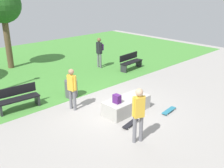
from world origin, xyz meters
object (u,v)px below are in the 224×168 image
Objects in this scene: skateboard_spare at (169,110)px; tree_broad_elm at (3,6)px; pedestrian_with_backpack at (99,50)px; skater_watching at (72,86)px; skater_performing_trick at (139,111)px; park_bench_center_lawn at (131,61)px; concrete_ledge at (126,105)px; trash_bin at (71,89)px; backpack_on_ledge at (117,99)px; park_bench_near_path at (18,98)px; skateboard_by_ledge at (131,123)px.

skateboard_spare is 10.67m from tree_broad_elm.
skater_watching is at bearing -141.63° from pedestrian_with_backpack.
skater_performing_trick is 1.09× the size of park_bench_center_lawn.
park_bench_center_lawn is at bearing 41.02° from concrete_ledge.
concrete_ledge is at bearing -75.27° from trash_bin.
concrete_ledge is 1.15× the size of park_bench_center_lawn.
tree_broad_elm is at bearing 90.73° from trash_bin.
park_bench_center_lawn is (4.69, 3.63, -0.22)m from backpack_on_ledge.
skater_performing_trick is 3.25m from skater_watching.
trash_bin is at bearing -146.95° from pedestrian_with_backpack.
park_bench_center_lawn is at bearing -53.96° from pedestrian_with_backpack.
pedestrian_with_backpack is (-1.08, 1.49, 0.60)m from park_bench_center_lawn.
skater_performing_trick reaches higher than backpack_on_ledge.
skater_performing_trick is 10.71m from tree_broad_elm.
concrete_ledge is 2.74m from trash_bin.
tree_broad_elm reaches higher than pedestrian_with_backpack.
backpack_on_ledge is 0.39× the size of skateboard_spare.
park_bench_center_lawn is at bearing 57.84° from skateboard_spare.
backpack_on_ledge is 1.84m from skater_performing_trick.
pedestrian_with_backpack is (3.77, 2.45, 0.70)m from trash_bin.
pedestrian_with_backpack is at bearing 18.74° from park_bench_near_path.
park_bench_near_path reaches higher than skateboard_spare.
skater_watching is at bearing -152.67° from backpack_on_ledge.
skateboard_by_ledge is at bearing -128.49° from concrete_ledge.
skater_watching is at bearing -44.24° from park_bench_near_path.
backpack_on_ledge reaches higher than skateboard_spare.
skateboard_by_ledge is 7.09m from pedestrian_with_backpack.
backpack_on_ledge is 0.18× the size of pedestrian_with_backpack.
skateboard_spare is at bearing 11.65° from skater_performing_trick.
skater_performing_trick is 0.38× the size of tree_broad_elm.
tree_broad_elm reaches higher than park_bench_center_lawn.
skateboard_spare is at bearing -46.26° from park_bench_near_path.
tree_broad_elm is at bearing 85.19° from skater_watching.
park_bench_near_path is (-2.38, 3.09, -0.22)m from backpack_on_ledge.
concrete_ledge is at bearing -48.96° from skater_watching.
concrete_ledge is 1.15× the size of park_bench_near_path.
skater_performing_trick is at bearing -127.06° from concrete_ledge.
skateboard_spare is at bearing -10.40° from skateboard_by_ledge.
backpack_on_ledge is at bearing -88.43° from tree_broad_elm.
skater_watching is at bearing 131.04° from concrete_ledge.
park_bench_near_path reaches higher than concrete_ledge.
concrete_ledge is at bearing 52.94° from skater_performing_trick.
backpack_on_ledge is 0.39× the size of skateboard_by_ledge.
skater_watching is 1.01× the size of park_bench_center_lawn.
pedestrian_with_backpack reaches higher than trash_bin.
skater_watching is at bearing -159.82° from park_bench_center_lawn.
park_bench_near_path is 0.92× the size of pedestrian_with_backpack.
concrete_ledge is 2.29× the size of skateboard_by_ledge.
skater_performing_trick is (-1.26, -1.66, 0.78)m from concrete_ledge.
skateboard_by_ledge is 6.58m from park_bench_center_lawn.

